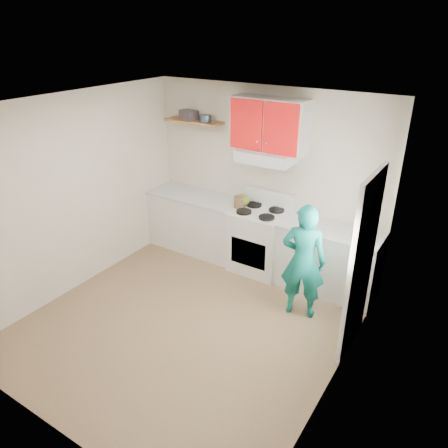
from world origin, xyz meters
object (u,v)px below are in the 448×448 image
Objects in this scene: stove at (259,241)px; person at (303,262)px; tin at (205,119)px; kettle at (243,200)px; crock at (239,203)px.

person is at bearing -35.12° from stove.
person is at bearing -22.58° from tin.
kettle is (0.69, -0.08, -1.08)m from tin.
kettle reaches higher than crock.
tin is at bearing 166.31° from crock.
stove is at bearing -8.31° from tin.
stove is 5.05× the size of crock.
kettle is 0.14× the size of person.
crock is at bearing -40.01° from person.
person reaches higher than stove.
person is (1.28, -0.74, -0.27)m from kettle.
person is at bearing -26.85° from crock.
crock is (0.68, -0.17, -1.10)m from tin.
kettle is 1.14× the size of crock.
person is (0.96, -0.67, 0.28)m from stove.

